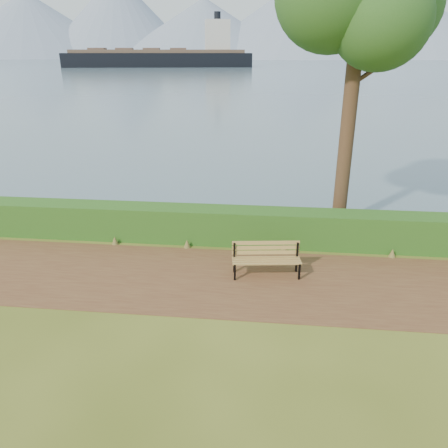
# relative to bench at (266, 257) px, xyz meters

# --- Properties ---
(ground) EXTENTS (140.00, 140.00, 0.00)m
(ground) POSITION_rel_bench_xyz_m (-1.14, -0.70, -0.48)
(ground) COLOR #434F16
(ground) RESTS_ON ground
(path) EXTENTS (40.00, 3.40, 0.01)m
(path) POSITION_rel_bench_xyz_m (-1.14, -0.40, -0.48)
(path) COLOR #562F1D
(path) RESTS_ON ground
(hedge) EXTENTS (32.00, 0.85, 1.00)m
(hedge) POSITION_rel_bench_xyz_m (-1.14, 1.90, 0.02)
(hedge) COLOR #184012
(hedge) RESTS_ON ground
(water) EXTENTS (700.00, 510.00, 0.00)m
(water) POSITION_rel_bench_xyz_m (-1.14, 259.30, -0.48)
(water) COLOR #3F5A66
(water) RESTS_ON ground
(mountains) EXTENTS (585.00, 190.00, 70.00)m
(mountains) POSITION_rel_bench_xyz_m (-10.31, 405.35, 27.21)
(mountains) COLOR slate
(mountains) RESTS_ON ground
(bench) EXTENTS (1.72, 0.70, 0.84)m
(bench) POSITION_rel_bench_xyz_m (0.00, 0.00, 0.00)
(bench) COLOR black
(bench) RESTS_ON ground
(cargo_ship) EXTENTS (68.28, 23.06, 20.49)m
(cargo_ship) POSITION_rel_bench_xyz_m (-39.91, 156.96, 2.57)
(cargo_ship) COLOR black
(cargo_ship) RESTS_ON ground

